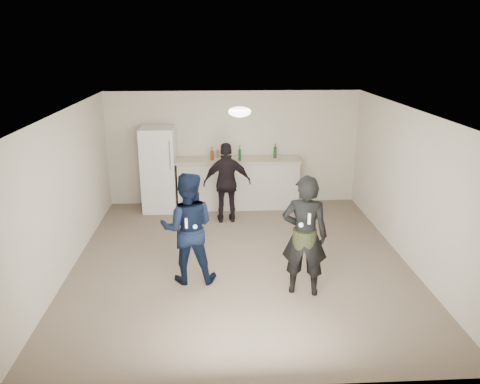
{
  "coord_description": "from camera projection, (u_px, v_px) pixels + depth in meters",
  "views": [
    {
      "loc": [
        -0.4,
        -7.09,
        3.54
      ],
      "look_at": [
        0.0,
        0.2,
        1.15
      ],
      "focal_mm": 35.0,
      "sensor_mm": 36.0,
      "label": 1
    }
  ],
  "objects": [
    {
      "name": "shaker",
      "position": [
        218.0,
        154.0,
        10.13
      ],
      "size": [
        0.08,
        0.08,
        0.17
      ],
      "primitive_type": "cylinder",
      "color": "#A8A8AD",
      "rests_on": "counter_top"
    },
    {
      "name": "camo_shorts",
      "position": [
        304.0,
        239.0,
        6.62
      ],
      "size": [
        0.34,
        0.34,
        0.28
      ],
      "primitive_type": "cylinder",
      "color": "#2F3819",
      "rests_on": "woman"
    },
    {
      "name": "woman",
      "position": [
        305.0,
        236.0,
        6.61
      ],
      "size": [
        0.73,
        0.56,
        1.79
      ],
      "primitive_type": "imported",
      "rotation": [
        0.0,
        0.0,
        2.92
      ],
      "color": "black",
      "rests_on": "floor"
    },
    {
      "name": "wall_front",
      "position": [
        258.0,
        283.0,
        4.61
      ],
      "size": [
        6.0,
        0.0,
        6.0
      ],
      "primitive_type": "plane",
      "rotation": [
        -1.57,
        0.0,
        0.0
      ],
      "color": "beige",
      "rests_on": "floor"
    },
    {
      "name": "remote_man",
      "position": [
        186.0,
        223.0,
        6.65
      ],
      "size": [
        0.04,
        0.04,
        0.15
      ],
      "primitive_type": "cube",
      "color": "white",
      "rests_on": "man"
    },
    {
      "name": "ceiling",
      "position": [
        241.0,
        111.0,
        7.07
      ],
      "size": [
        6.0,
        6.0,
        0.0
      ],
      "primitive_type": "plane",
      "rotation": [
        3.14,
        0.0,
        0.0
      ],
      "color": "silver",
      "rests_on": "wall_back"
    },
    {
      "name": "man",
      "position": [
        188.0,
        228.0,
        6.97
      ],
      "size": [
        0.84,
        0.66,
        1.71
      ],
      "primitive_type": "imported",
      "rotation": [
        0.0,
        0.0,
        3.13
      ],
      "color": "#0E1D3D",
      "rests_on": "floor"
    },
    {
      "name": "counter_top",
      "position": [
        238.0,
        160.0,
        10.05
      ],
      "size": [
        2.68,
        0.64,
        0.04
      ],
      "primitive_type": "cube",
      "color": "beige",
      "rests_on": "counter"
    },
    {
      "name": "bottle_cluster",
      "position": [
        236.0,
        155.0,
        9.95
      ],
      "size": [
        1.43,
        0.28,
        0.24
      ],
      "color": "#9E6017",
      "rests_on": "counter_top"
    },
    {
      "name": "nunchuk_man",
      "position": [
        195.0,
        227.0,
        6.7
      ],
      "size": [
        0.07,
        0.07,
        0.07
      ],
      "primitive_type": "sphere",
      "color": "white",
      "rests_on": "man"
    },
    {
      "name": "fridge_handle",
      "position": [
        170.0,
        155.0,
        9.49
      ],
      "size": [
        0.02,
        0.02,
        0.6
      ],
      "primitive_type": "cylinder",
      "color": "silver",
      "rests_on": "fridge"
    },
    {
      "name": "counter",
      "position": [
        238.0,
        184.0,
        10.22
      ],
      "size": [
        2.6,
        0.56,
        1.05
      ],
      "primitive_type": "cube",
      "color": "beige",
      "rests_on": "floor"
    },
    {
      "name": "wall_right",
      "position": [
        409.0,
        187.0,
        7.6
      ],
      "size": [
        0.0,
        6.0,
        6.0
      ],
      "primitive_type": "plane",
      "rotation": [
        1.57,
        0.0,
        -1.57
      ],
      "color": "beige",
      "rests_on": "floor"
    },
    {
      "name": "wall_back",
      "position": [
        233.0,
        148.0,
        10.3
      ],
      "size": [
        6.0,
        0.0,
        6.0
      ],
      "primitive_type": "plane",
      "rotation": [
        1.57,
        0.0,
        0.0
      ],
      "color": "beige",
      "rests_on": "floor"
    },
    {
      "name": "fridge",
      "position": [
        159.0,
        169.0,
        9.95
      ],
      "size": [
        0.7,
        0.7,
        1.8
      ],
      "primitive_type": "cube",
      "color": "white",
      "rests_on": "floor"
    },
    {
      "name": "spectator",
      "position": [
        227.0,
        183.0,
        9.31
      ],
      "size": [
        0.97,
        0.44,
        1.63
      ],
      "primitive_type": "imported",
      "rotation": [
        0.0,
        0.0,
        3.19
      ],
      "color": "black",
      "rests_on": "floor"
    },
    {
      "name": "ceiling_dome",
      "position": [
        240.0,
        112.0,
        7.37
      ],
      "size": [
        0.36,
        0.36,
        0.16
      ],
      "primitive_type": "ellipsoid",
      "color": "white",
      "rests_on": "ceiling"
    },
    {
      "name": "remote_woman",
      "position": [
        309.0,
        219.0,
        6.26
      ],
      "size": [
        0.04,
        0.04,
        0.15
      ],
      "primitive_type": "cube",
      "color": "silver",
      "rests_on": "woman"
    },
    {
      "name": "floor",
      "position": [
        241.0,
        261.0,
        7.85
      ],
      "size": [
        6.0,
        6.0,
        0.0
      ],
      "primitive_type": "plane",
      "color": "#6B5B4C",
      "rests_on": "ground"
    },
    {
      "name": "wall_left",
      "position": [
        66.0,
        193.0,
        7.32
      ],
      "size": [
        0.0,
        6.0,
        6.0
      ],
      "primitive_type": "plane",
      "rotation": [
        1.57,
        0.0,
        1.57
      ],
      "color": "beige",
      "rests_on": "floor"
    },
    {
      "name": "nunchuk_woman",
      "position": [
        301.0,
        225.0,
        6.32
      ],
      "size": [
        0.07,
        0.07,
        0.07
      ],
      "primitive_type": "sphere",
      "color": "white",
      "rests_on": "woman"
    }
  ]
}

